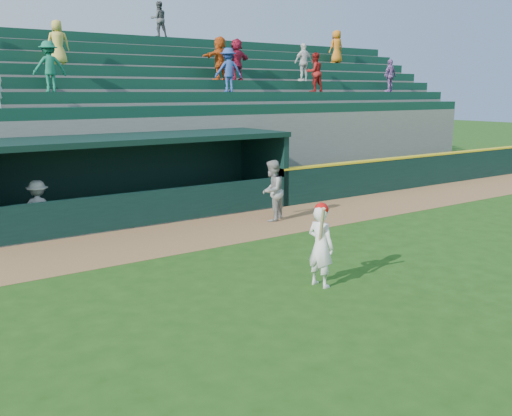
% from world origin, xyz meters
% --- Properties ---
extents(ground, '(120.00, 120.00, 0.00)m').
position_xyz_m(ground, '(0.00, 0.00, 0.00)').
color(ground, '#1D4411').
rests_on(ground, ground).
extents(warning_track, '(40.00, 3.00, 0.01)m').
position_xyz_m(warning_track, '(0.00, 4.90, 0.01)').
color(warning_track, olive).
rests_on(warning_track, ground).
extents(field_wall_right, '(15.50, 0.30, 1.20)m').
position_xyz_m(field_wall_right, '(12.25, 6.55, 0.60)').
color(field_wall_right, black).
rests_on(field_wall_right, ground).
extents(wall_stripe_right, '(15.50, 0.32, 0.06)m').
position_xyz_m(wall_stripe_right, '(12.25, 6.55, 1.23)').
color(wall_stripe_right, yellow).
rests_on(wall_stripe_right, field_wall_right).
extents(dugout_player_front, '(1.10, 1.05, 1.79)m').
position_xyz_m(dugout_player_front, '(2.98, 5.01, 0.89)').
color(dugout_player_front, gray).
rests_on(dugout_player_front, ground).
extents(dugout_player_inside, '(1.11, 0.90, 1.50)m').
position_xyz_m(dugout_player_inside, '(-3.13, 6.95, 0.75)').
color(dugout_player_inside, '#979692').
rests_on(dugout_player_inside, ground).
extents(dugout, '(9.40, 2.80, 2.46)m').
position_xyz_m(dugout, '(0.00, 8.00, 1.36)').
color(dugout, slate).
rests_on(dugout, ground).
extents(stands, '(34.50, 6.25, 7.40)m').
position_xyz_m(stands, '(0.04, 12.56, 2.40)').
color(stands, slate).
rests_on(stands, ground).
extents(batter_at_plate, '(0.58, 0.76, 1.68)m').
position_xyz_m(batter_at_plate, '(0.30, -0.14, 0.84)').
color(batter_at_plate, white).
rests_on(batter_at_plate, ground).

